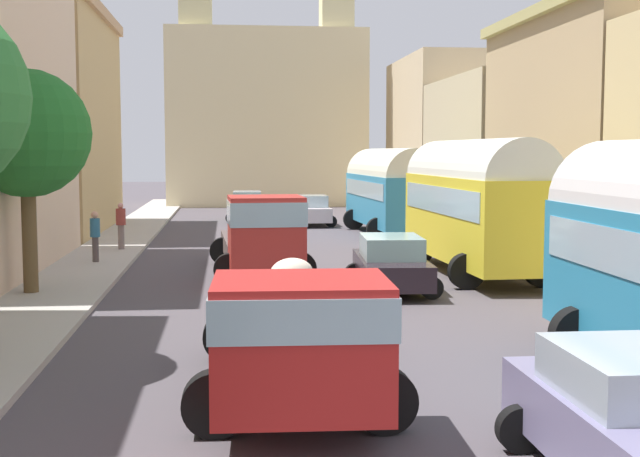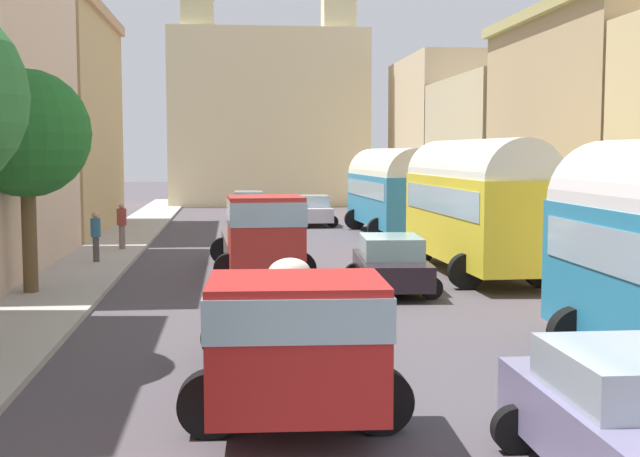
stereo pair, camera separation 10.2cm
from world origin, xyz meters
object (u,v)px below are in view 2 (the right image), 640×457
object	(u,v)px
car_4	(313,211)
cargo_truck_0	(291,332)
parked_bus_2	(391,188)
car_0	(261,220)
car_3	(391,264)
car_1	(249,206)
pedestrian_3	(96,234)
car_2	(624,420)
cargo_truck_1	(262,235)
parked_bus_1	(475,200)
pedestrian_1	(122,224)

from	to	relation	value
car_4	cargo_truck_0	bearing A→B (deg)	-96.09
parked_bus_2	cargo_truck_0	bearing A→B (deg)	-104.03
car_0	cargo_truck_0	bearing A→B (deg)	-90.96
parked_bus_2	car_3	distance (m)	15.94
car_1	pedestrian_3	distance (m)	18.32
car_2	cargo_truck_0	bearing A→B (deg)	135.36
cargo_truck_1	parked_bus_1	bearing A→B (deg)	-1.38
pedestrian_3	pedestrian_1	bearing A→B (deg)	83.83
car_1	car_3	xyz separation A→B (m)	(3.39, -23.59, -0.06)
car_0	car_3	xyz separation A→B (m)	(3.02, -15.13, -0.01)
parked_bus_1	cargo_truck_1	bearing A→B (deg)	178.62
cargo_truck_0	car_0	world-z (taller)	cargo_truck_0
cargo_truck_0	pedestrian_3	distance (m)	17.10
car_2	car_3	size ratio (longest dim) A/B	0.92
car_2	pedestrian_3	xyz separation A→B (m)	(-8.90, 19.70, 0.26)
car_2	parked_bus_1	bearing A→B (deg)	79.35
car_1	car_3	distance (m)	23.83
car_1	pedestrian_1	xyz separation A→B (m)	(-5.04, -13.86, 0.26)
car_3	car_0	bearing A→B (deg)	101.28
cargo_truck_0	pedestrian_3	size ratio (longest dim) A/B	3.81
cargo_truck_1	pedestrian_3	distance (m)	6.29
parked_bus_1	pedestrian_1	distance (m)	13.58
car_0	pedestrian_3	bearing A→B (deg)	-122.73
car_1	parked_bus_1	bearing A→B (deg)	-72.59
car_0	pedestrian_1	distance (m)	7.65
pedestrian_3	car_4	bearing A→B (deg)	59.12
cargo_truck_1	cargo_truck_0	bearing A→B (deg)	-90.14
car_3	car_2	bearing A→B (deg)	-89.69
car_0	car_1	size ratio (longest dim) A/B	0.91
parked_bus_1	pedestrian_3	size ratio (longest dim) A/B	4.63
pedestrian_3	parked_bus_1	bearing A→B (deg)	-15.63
car_0	car_4	bearing A→B (deg)	62.33
cargo_truck_1	car_3	size ratio (longest dim) A/B	1.78
pedestrian_3	cargo_truck_0	bearing A→B (deg)	-71.65
cargo_truck_1	car_3	world-z (taller)	cargo_truck_1
parked_bus_1	car_2	bearing A→B (deg)	-100.65
cargo_truck_0	car_4	world-z (taller)	cargo_truck_0
cargo_truck_0	car_2	world-z (taller)	cargo_truck_0
cargo_truck_0	car_4	bearing A→B (deg)	83.91
parked_bus_2	car_2	size ratio (longest dim) A/B	2.22
parked_bus_2	pedestrian_3	xyz separation A→B (m)	(-11.81, -9.50, -1.09)
parked_bus_2	pedestrian_1	xyz separation A→B (m)	(-11.42, -5.87, -1.08)
parked_bus_1	cargo_truck_0	xyz separation A→B (m)	(-6.59, -12.88, -1.20)
cargo_truck_1	car_3	bearing A→B (deg)	-40.45
cargo_truck_1	pedestrian_3	world-z (taller)	cargo_truck_1
pedestrian_3	car_1	bearing A→B (deg)	72.75
car_0	car_3	world-z (taller)	car_3
parked_bus_1	car_3	size ratio (longest dim) A/B	1.97
parked_bus_2	car_1	distance (m)	10.31
car_3	car_4	world-z (taller)	car_4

